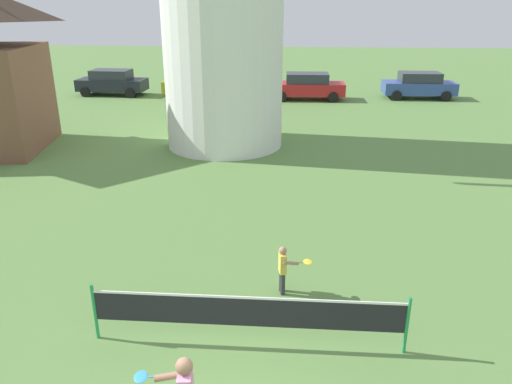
{
  "coord_description": "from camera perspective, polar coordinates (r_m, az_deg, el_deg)",
  "views": [
    {
      "loc": [
        0.98,
        -4.7,
        5.67
      ],
      "look_at": [
        0.31,
        4.37,
        2.11
      ],
      "focal_mm": 34.66,
      "sensor_mm": 36.0,
      "label": 1
    }
  ],
  "objects": [
    {
      "name": "parked_car_red",
      "position": [
        30.31,
        5.91,
        12.08
      ],
      "size": [
        4.46,
        1.96,
        1.56
      ],
      "color": "red",
      "rests_on": "ground_plane"
    },
    {
      "name": "parked_car_mustard",
      "position": [
        31.17,
        -6.51,
        12.31
      ],
      "size": [
        4.45,
        1.96,
        1.56
      ],
      "color": "#999919",
      "rests_on": "ground_plane"
    },
    {
      "name": "parked_car_black",
      "position": [
        32.89,
        -16.28,
        12.09
      ],
      "size": [
        4.28,
        2.05,
        1.56
      ],
      "color": "#1E232D",
      "rests_on": "ground_plane"
    },
    {
      "name": "tennis_net",
      "position": [
        8.68,
        -0.99,
        -13.67
      ],
      "size": [
        5.45,
        0.06,
        1.1
      ],
      "color": "#238E4C",
      "rests_on": "ground_plane"
    },
    {
      "name": "parked_car_blue",
      "position": [
        32.04,
        18.3,
        11.64
      ],
      "size": [
        4.25,
        1.9,
        1.56
      ],
      "color": "#334C99",
      "rests_on": "ground_plane"
    },
    {
      "name": "player_far",
      "position": [
        10.14,
        3.24,
        -8.63
      ],
      "size": [
        0.71,
        0.35,
        1.06
      ],
      "color": "#333338",
      "rests_on": "ground_plane"
    }
  ]
}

